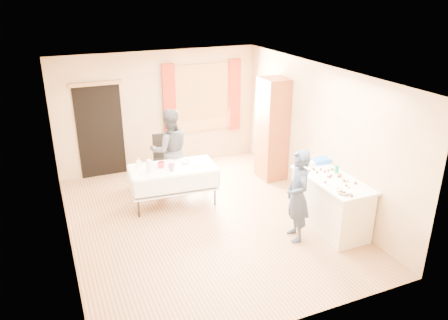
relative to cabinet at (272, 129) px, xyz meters
name	(u,v)px	position (x,y,z in m)	size (l,w,h in m)	color
floor	(205,221)	(-1.99, -1.22, -1.08)	(4.50, 5.50, 0.02)	#9E7047
ceiling	(202,73)	(-1.99, -1.22, 1.54)	(4.50, 5.50, 0.02)	white
wall_back	(159,111)	(-1.99, 1.54, 0.23)	(4.50, 0.02, 2.60)	tan
wall_front	(291,233)	(-1.99, -3.98, 0.23)	(4.50, 0.02, 2.60)	tan
wall_left	(60,174)	(-4.25, -1.22, 0.23)	(0.02, 5.50, 2.60)	tan
wall_right	(318,135)	(0.27, -1.22, 0.23)	(0.02, 5.50, 2.60)	tan
window_frame	(202,98)	(-0.99, 1.50, 0.43)	(1.32, 0.06, 1.52)	olive
window_pane	(202,98)	(-0.99, 1.48, 0.43)	(1.20, 0.02, 1.40)	white
curtain_left	(170,102)	(-1.77, 1.45, 0.43)	(0.28, 0.06, 1.65)	maroon
curtain_right	(235,95)	(-0.21, 1.45, 0.43)	(0.28, 0.06, 1.65)	maroon
doorway	(100,131)	(-3.29, 1.51, -0.07)	(0.95, 0.04, 2.00)	black
door_lintel	(95,84)	(-3.29, 1.48, 0.95)	(1.05, 0.06, 0.08)	olive
cabinet	(272,129)	(0.00, 0.00, 0.00)	(0.50, 0.60, 2.15)	brown
counter	(330,203)	(-0.10, -2.25, -0.62)	(0.71, 1.50, 0.91)	beige
party_table	(173,182)	(-2.29, -0.37, -0.63)	(1.65, 0.94, 0.75)	black
chair	(164,167)	(-2.16, 0.70, -0.78)	(0.47, 0.47, 1.00)	black
girl	(298,196)	(-0.82, -2.33, -0.31)	(0.48, 0.63, 1.54)	#1F2A41
woman	(170,150)	(-2.14, 0.27, -0.24)	(0.87, 0.71, 1.68)	black
soda_can	(337,170)	(0.09, -2.09, -0.10)	(0.07, 0.07, 0.12)	#068143
mixing_bowl	(343,192)	(-0.29, -2.77, -0.14)	(0.27, 0.27, 0.05)	white
foam_block	(310,164)	(-0.16, -1.66, -0.12)	(0.15, 0.10, 0.08)	white
blue_basket	(321,161)	(0.11, -1.60, -0.12)	(0.30, 0.20, 0.08)	blue
pitcher	(149,167)	(-2.74, -0.44, -0.21)	(0.11, 0.11, 0.22)	silver
cup_red	(161,165)	(-2.49, -0.31, -0.27)	(0.16, 0.16, 0.11)	red
cup_rainbow	(172,167)	(-2.35, -0.53, -0.26)	(0.15, 0.15, 0.12)	red
small_bowl	(186,162)	(-2.00, -0.30, -0.30)	(0.21, 0.21, 0.06)	white
pastry_tray	(200,165)	(-1.80, -0.51, -0.31)	(0.28, 0.20, 0.02)	white
bottle	(139,163)	(-2.86, -0.14, -0.23)	(0.08, 0.09, 0.18)	white
cake_balls	(335,179)	(-0.12, -2.33, -0.14)	(0.51, 1.15, 0.04)	#3F2314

